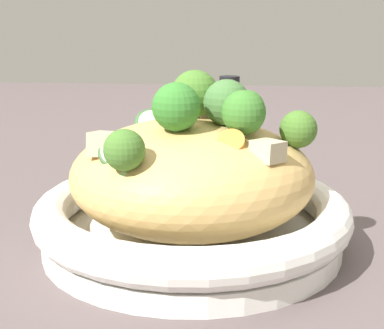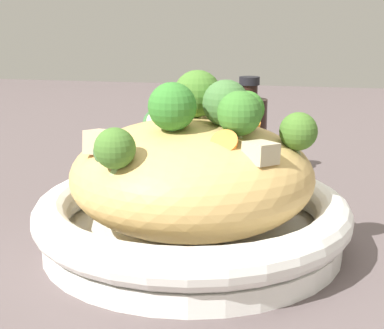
% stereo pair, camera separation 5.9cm
% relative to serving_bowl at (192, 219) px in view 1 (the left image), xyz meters
% --- Properties ---
extents(ground_plane, '(3.00, 3.00, 0.00)m').
position_rel_serving_bowl_xyz_m(ground_plane, '(0.00, 0.00, -0.03)').
color(ground_plane, '#594C4C').
extents(serving_bowl, '(0.33, 0.33, 0.06)m').
position_rel_serving_bowl_xyz_m(serving_bowl, '(0.00, 0.00, 0.00)').
color(serving_bowl, white).
rests_on(serving_bowl, ground_plane).
extents(noodle_heap, '(0.25, 0.25, 0.12)m').
position_rel_serving_bowl_xyz_m(noodle_heap, '(0.00, 0.00, 0.05)').
color(noodle_heap, tan).
rests_on(noodle_heap, serving_bowl).
extents(broccoli_florets, '(0.17, 0.20, 0.09)m').
position_rel_serving_bowl_xyz_m(broccoli_florets, '(0.02, 0.02, 0.12)').
color(broccoli_florets, '#9BB572').
rests_on(broccoli_florets, serving_bowl).
extents(carrot_coins, '(0.14, 0.16, 0.04)m').
position_rel_serving_bowl_xyz_m(carrot_coins, '(0.02, 0.01, 0.10)').
color(carrot_coins, orange).
rests_on(carrot_coins, serving_bowl).
extents(zucchini_slices, '(0.19, 0.05, 0.04)m').
position_rel_serving_bowl_xyz_m(zucchini_slices, '(-0.03, -0.06, 0.09)').
color(zucchini_slices, beige).
rests_on(zucchini_slices, serving_bowl).
extents(chicken_chunks, '(0.13, 0.19, 0.04)m').
position_rel_serving_bowl_xyz_m(chicken_chunks, '(0.03, -0.01, 0.10)').
color(chicken_chunks, '#D0B592').
rests_on(chicken_chunks, serving_bowl).
extents(soy_sauce_bottle, '(0.06, 0.06, 0.15)m').
position_rel_serving_bowl_xyz_m(soy_sauce_bottle, '(-0.29, 0.02, 0.03)').
color(soy_sauce_bottle, black).
rests_on(soy_sauce_bottle, ground_plane).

